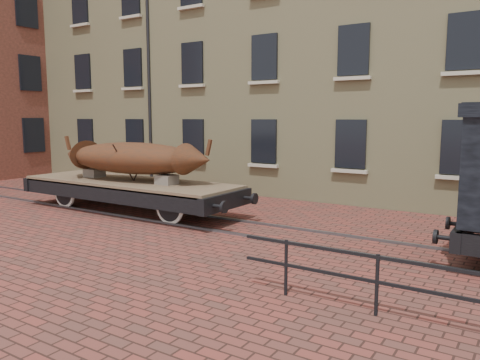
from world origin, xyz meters
The scene contains 5 objects.
ground centered at (0.00, 0.00, 0.00)m, with size 90.00×90.00×0.00m, color #532F27.
warehouse_cream centered at (3.00, 9.99, 7.00)m, with size 40.00×10.19×14.00m.
rail_track centered at (0.00, 0.00, 0.03)m, with size 30.00×1.52×0.06m.
flatcar_wagon centered at (-4.81, 0.00, 0.84)m, with size 8.89×2.41×1.34m.
iron_boat centered at (-4.57, 0.00, 1.81)m, with size 5.86×2.22×1.44m.
Camera 1 is at (6.62, -10.90, 3.11)m, focal length 35.00 mm.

